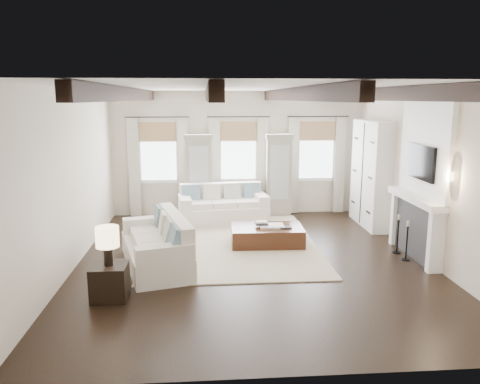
{
  "coord_description": "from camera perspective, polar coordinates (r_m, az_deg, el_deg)",
  "views": [
    {
      "loc": [
        -0.88,
        -8.34,
        3.02
      ],
      "look_at": [
        -0.17,
        0.9,
        1.15
      ],
      "focal_mm": 35.0,
      "sensor_mm": 36.0,
      "label": 1
    }
  ],
  "objects": [
    {
      "name": "tray",
      "position": [
        9.76,
        3.88,
        -4.14
      ],
      "size": [
        0.51,
        0.39,
        0.04
      ],
      "primitive_type": "cube",
      "rotation": [
        0.0,
        0.0,
        -0.03
      ],
      "color": "white",
      "rests_on": "ottoman"
    },
    {
      "name": "candlestick_near",
      "position": [
        9.4,
        19.66,
        -5.99
      ],
      "size": [
        0.15,
        0.15,
        0.76
      ],
      "color": "black",
      "rests_on": "ground"
    },
    {
      "name": "book_loose",
      "position": [
        9.7,
        5.58,
        -4.31
      ],
      "size": [
        0.24,
        0.19,
        0.03
      ],
      "primitive_type": "cube",
      "rotation": [
        0.0,
        0.0,
        -0.03
      ],
      "color": "#262628",
      "rests_on": "ottoman"
    },
    {
      "name": "sofa_left",
      "position": [
        8.67,
        -9.82,
        -6.52
      ],
      "size": [
        1.52,
        2.37,
        0.94
      ],
      "color": "white",
      "rests_on": "ground"
    },
    {
      "name": "side_table_back",
      "position": [
        12.27,
        -5.15,
        -1.52
      ],
      "size": [
        0.38,
        0.38,
        0.57
      ],
      "primitive_type": "cube",
      "color": "black",
      "rests_on": "ground"
    },
    {
      "name": "area_rug",
      "position": [
        9.93,
        -1.09,
        -6.25
      ],
      "size": [
        3.5,
        4.43,
        0.02
      ],
      "primitive_type": "cube",
      "color": "#BCB096",
      "rests_on": "ground"
    },
    {
      "name": "room_shell",
      "position": [
        9.44,
        5.59,
        4.48
      ],
      "size": [
        6.54,
        7.54,
        3.22
      ],
      "color": "beige",
      "rests_on": "ground"
    },
    {
      "name": "ottoman",
      "position": [
        9.83,
        3.3,
        -5.33
      ],
      "size": [
        1.5,
        0.96,
        0.39
      ],
      "primitive_type": "cube",
      "rotation": [
        0.0,
        0.0,
        -0.03
      ],
      "color": "black",
      "rests_on": "ground"
    },
    {
      "name": "candlestick_far",
      "position": [
        9.76,
        18.67,
        -5.24
      ],
      "size": [
        0.16,
        0.16,
        0.78
      ],
      "color": "black",
      "rests_on": "ground"
    },
    {
      "name": "side_table_front",
      "position": [
        7.53,
        -15.59,
        -10.48
      ],
      "size": [
        0.53,
        0.53,
        0.53
      ],
      "primitive_type": "cube",
      "color": "black",
      "rests_on": "ground"
    },
    {
      "name": "book_lower",
      "position": [
        9.76,
        2.67,
        -3.89
      ],
      "size": [
        0.27,
        0.21,
        0.04
      ],
      "primitive_type": "cube",
      "rotation": [
        0.0,
        0.0,
        -0.03
      ],
      "color": "#262628",
      "rests_on": "tray"
    },
    {
      "name": "ground",
      "position": [
        8.91,
        1.56,
        -8.41
      ],
      "size": [
        7.5,
        7.5,
        0.0
      ],
      "primitive_type": "plane",
      "color": "black",
      "rests_on": "ground"
    },
    {
      "name": "lamp_front",
      "position": [
        7.31,
        -15.87,
        -5.55
      ],
      "size": [
        0.35,
        0.35,
        0.6
      ],
      "color": "black",
      "rests_on": "side_table_front"
    },
    {
      "name": "sofa_back",
      "position": [
        11.61,
        -2.11,
        -1.81
      ],
      "size": [
        2.25,
        1.23,
        0.92
      ],
      "color": "white",
      "rests_on": "ground"
    },
    {
      "name": "lamp_back",
      "position": [
        12.14,
        -5.21,
        1.65
      ],
      "size": [
        0.34,
        0.34,
        0.59
      ],
      "color": "black",
      "rests_on": "side_table_back"
    },
    {
      "name": "book_upper",
      "position": [
        9.76,
        2.67,
        -3.67
      ],
      "size": [
        0.22,
        0.18,
        0.03
      ],
      "primitive_type": "cube",
      "rotation": [
        0.0,
        0.0,
        -0.03
      ],
      "color": "beige",
      "rests_on": "book_lower"
    }
  ]
}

